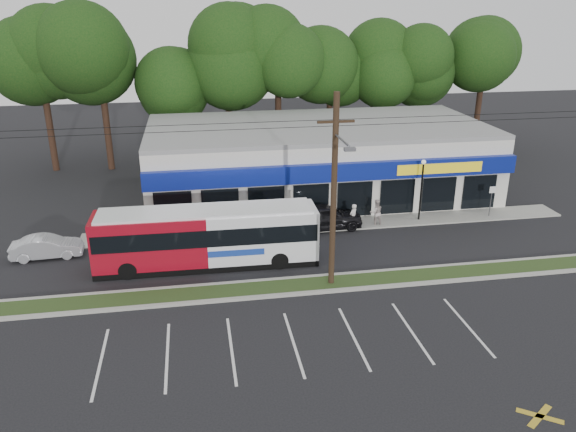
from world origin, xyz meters
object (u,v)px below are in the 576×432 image
(lamp_post, at_px, (422,183))
(pedestrian_b, at_px, (376,212))
(car_dark, at_px, (324,217))
(sign_post, at_px, (492,196))
(car_silver, at_px, (47,247))
(metrobus, at_px, (207,236))
(pedestrian_a, at_px, (353,217))
(utility_pole, at_px, (331,187))

(lamp_post, distance_m, pedestrian_b, 3.61)
(car_dark, bearing_deg, sign_post, -93.13)
(sign_post, height_order, car_silver, sign_post)
(sign_post, height_order, metrobus, metrobus)
(pedestrian_a, relative_size, pedestrian_b, 0.94)
(metrobus, relative_size, pedestrian_a, 7.21)
(pedestrian_a, distance_m, pedestrian_b, 1.69)
(utility_pole, height_order, lamp_post, utility_pole)
(utility_pole, relative_size, car_dark, 10.10)
(utility_pole, xyz_separation_m, lamp_post, (8.17, 7.87, -2.74))
(utility_pole, height_order, metrobus, utility_pole)
(metrobus, height_order, pedestrian_a, metrobus)
(lamp_post, xyz_separation_m, pedestrian_a, (-4.79, -0.64, -1.82))
(lamp_post, distance_m, metrobus, 14.91)
(sign_post, height_order, pedestrian_a, sign_post)
(car_silver, height_order, pedestrian_a, pedestrian_a)
(car_dark, xyz_separation_m, pedestrian_a, (1.84, -0.34, 0.01))
(car_dark, relative_size, pedestrian_b, 2.74)
(lamp_post, height_order, car_silver, lamp_post)
(metrobus, bearing_deg, pedestrian_a, 22.19)
(sign_post, distance_m, car_dark, 11.65)
(pedestrian_a, height_order, pedestrian_b, pedestrian_b)
(pedestrian_a, bearing_deg, metrobus, -15.05)
(lamp_post, bearing_deg, car_dark, -177.41)
(metrobus, distance_m, car_silver, 9.53)
(pedestrian_b, bearing_deg, car_silver, 1.36)
(lamp_post, height_order, metrobus, lamp_post)
(car_silver, bearing_deg, metrobus, -109.19)
(car_dark, xyz_separation_m, pedestrian_b, (3.50, 0.00, 0.06))
(sign_post, distance_m, metrobus, 19.67)
(sign_post, bearing_deg, pedestrian_a, -177.56)
(metrobus, xyz_separation_m, pedestrian_a, (9.46, 3.66, -0.89))
(metrobus, distance_m, car_dark, 8.65)
(utility_pole, bearing_deg, sign_post, 30.15)
(utility_pole, relative_size, metrobus, 4.06)
(lamp_post, distance_m, pedestrian_a, 5.16)
(sign_post, bearing_deg, pedestrian_b, -179.47)
(utility_pole, xyz_separation_m, sign_post, (13.17, 7.65, -3.86))
(metrobus, relative_size, car_dark, 2.49)
(pedestrian_a, bearing_deg, lamp_post, 151.45)
(pedestrian_b, bearing_deg, metrobus, 16.93)
(pedestrian_a, bearing_deg, pedestrian_b, 155.50)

